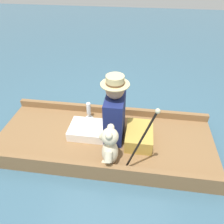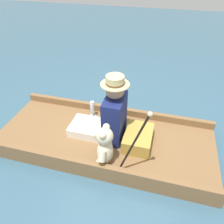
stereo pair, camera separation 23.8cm
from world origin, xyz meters
name	(u,v)px [view 1 (the left image)]	position (x,y,z in m)	size (l,w,h in m)	color
ground_plane	(105,144)	(0.00, 0.00, 0.00)	(16.00, 16.00, 0.00)	#385B70
punt_boat	(104,140)	(0.00, 0.00, 0.07)	(1.04, 2.53, 0.21)	brown
seat_cushion	(139,136)	(-0.01, -0.40, 0.19)	(0.43, 0.30, 0.16)	#B7933D
seated_person	(108,116)	(0.04, -0.04, 0.40)	(0.38, 0.68, 0.79)	white
teddy_bear	(110,147)	(-0.36, -0.12, 0.33)	(0.32, 0.19, 0.46)	beige
wine_glass	(89,110)	(0.34, 0.26, 0.24)	(0.09, 0.09, 0.23)	silver
walking_cane	(143,137)	(-0.42, -0.43, 0.56)	(0.04, 0.27, 0.77)	black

